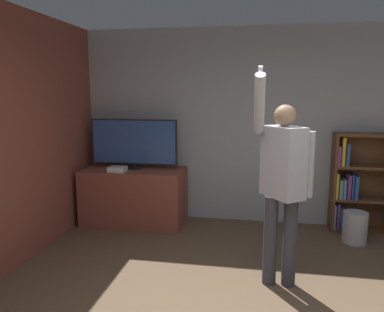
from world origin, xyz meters
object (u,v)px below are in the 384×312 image
object	(u,v)px
person	(282,179)
game_console	(117,169)
television	(134,143)
waste_bin	(355,227)
bookshelf	(356,184)

from	to	relation	value
person	game_console	bearing A→B (deg)	-157.10
television	waste_bin	distance (m)	3.04
television	game_console	bearing A→B (deg)	-122.13
game_console	bookshelf	size ratio (longest dim) A/B	0.17
bookshelf	person	bearing A→B (deg)	-122.55
person	waste_bin	xyz separation A→B (m)	(0.97, 1.21, -0.84)
game_console	waste_bin	bearing A→B (deg)	0.20
bookshelf	person	xyz separation A→B (m)	(-1.04, -1.64, 0.41)
game_console	person	world-z (taller)	person
television	waste_bin	bearing A→B (deg)	-4.74
waste_bin	game_console	bearing A→B (deg)	-179.80
waste_bin	bookshelf	bearing A→B (deg)	79.74
bookshelf	waste_bin	world-z (taller)	bookshelf
game_console	waste_bin	distance (m)	3.10
waste_bin	person	bearing A→B (deg)	-128.70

